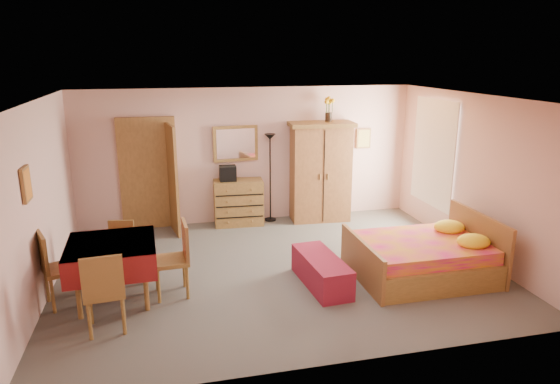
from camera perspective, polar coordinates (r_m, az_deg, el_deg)
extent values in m
plane|color=#625F57|center=(7.75, -0.21, -8.85)|extent=(6.50, 6.50, 0.00)
plane|color=brown|center=(7.09, -0.23, 10.68)|extent=(6.50, 6.50, 0.00)
cube|color=#D4A599|center=(9.70, -3.58, 4.19)|extent=(6.50, 0.10, 2.60)
cube|color=#D4A599|center=(5.03, 6.29, -6.71)|extent=(6.50, 0.10, 2.60)
cube|color=#D4A599|center=(7.32, -25.84, -1.09)|extent=(0.10, 5.00, 2.60)
cube|color=#D4A599|center=(8.63, 21.32, 1.73)|extent=(0.10, 5.00, 2.60)
cube|color=#9E6B35|center=(9.60, -14.77, 1.91)|extent=(1.06, 0.12, 2.15)
cube|color=white|center=(9.56, 17.20, 4.28)|extent=(0.08, 1.40, 1.95)
cube|color=orange|center=(6.65, -27.03, 0.80)|extent=(0.04, 0.32, 0.42)
cube|color=#D8BF59|center=(10.28, 9.52, 6.07)|extent=(0.30, 0.04, 0.40)
cube|color=olive|center=(9.63, -4.75, -1.20)|extent=(0.95, 0.52, 0.88)
cube|color=white|center=(9.58, -5.09, 5.54)|extent=(0.87, 0.11, 0.68)
cube|color=black|center=(9.47, -5.99, 2.14)|extent=(0.31, 0.23, 0.29)
cube|color=black|center=(9.72, -1.13, 1.61)|extent=(0.26, 0.26, 1.73)
cube|color=#945C32|center=(9.78, 4.65, 2.30)|extent=(1.28, 0.72, 1.94)
cube|color=yellow|center=(9.71, 5.60, 9.41)|extent=(0.19, 0.19, 0.47)
cube|color=#D61467|center=(7.66, 15.85, -6.08)|extent=(1.96, 1.55, 0.91)
cube|color=maroon|center=(7.22, 4.75, -8.99)|extent=(0.57, 1.29, 0.42)
cube|color=maroon|center=(7.05, -18.50, -8.61)|extent=(1.16, 1.16, 0.82)
cube|color=olive|center=(6.33, -19.41, -10.55)|extent=(0.50, 0.50, 1.02)
cube|color=#AB7B39|center=(7.75, -17.83, -6.36)|extent=(0.43, 0.43, 0.82)
cube|color=#A57137|center=(7.15, -23.58, -7.94)|extent=(0.60, 0.60, 1.02)
cube|color=olive|center=(6.95, -12.39, -7.58)|extent=(0.49, 0.49, 1.03)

